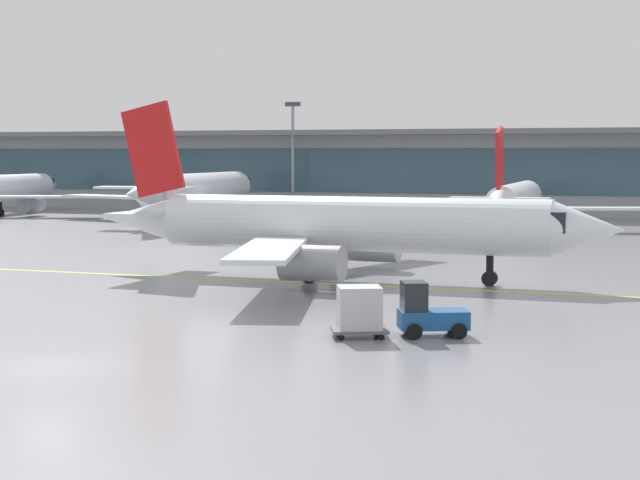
# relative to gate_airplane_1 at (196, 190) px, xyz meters

# --- Properties ---
(ground_plane) EXTENTS (400.00, 400.00, 0.00)m
(ground_plane) POSITION_rel_gate_airplane_1_xyz_m (28.27, -69.93, -3.18)
(ground_plane) COLOR gray
(taxiway_centreline_stripe) EXTENTS (110.00, 1.73, 0.01)m
(taxiway_centreline_stripe) POSITION_rel_gate_airplane_1_xyz_m (30.60, -45.91, -3.18)
(taxiway_centreline_stripe) COLOR yellow
(taxiway_centreline_stripe) RESTS_ON ground_plane
(terminal_concourse) EXTENTS (192.80, 11.00, 9.60)m
(terminal_concourse) POSITION_rel_gate_airplane_1_xyz_m (28.27, 22.09, 1.73)
(terminal_concourse) COLOR #9EA3A8
(terminal_concourse) RESTS_ON ground_plane
(gate_airplane_1) EXTENTS (29.78, 32.06, 10.62)m
(gate_airplane_1) POSITION_rel_gate_airplane_1_xyz_m (0.00, 0.00, 0.00)
(gate_airplane_1) COLOR silver
(gate_airplane_1) RESTS_ON ground_plane
(gate_airplane_2) EXTENTS (25.73, 27.65, 9.17)m
(gate_airplane_2) POSITION_rel_gate_airplane_1_xyz_m (32.97, -1.95, -0.44)
(gate_airplane_2) COLOR white
(gate_airplane_2) RESTS_ON ground_plane
(taxiing_regional_jet) EXTENTS (30.06, 28.03, 9.98)m
(taxiing_regional_jet) POSITION_rel_gate_airplane_1_xyz_m (30.21, -43.91, -0.19)
(taxiing_regional_jet) COLOR white
(taxiing_regional_jet) RESTS_ON ground_plane
(baggage_tug) EXTENTS (2.94, 2.41, 2.10)m
(baggage_tug) POSITION_rel_gate_airplane_1_xyz_m (38.66, -60.13, -2.29)
(baggage_tug) COLOR #194C8C
(baggage_tug) RESTS_ON ground_plane
(cargo_dolly_lead) EXTENTS (2.57, 2.31, 1.94)m
(cargo_dolly_lead) POSITION_rel_gate_airplane_1_xyz_m (36.27, -61.18, -2.13)
(cargo_dolly_lead) COLOR #595B60
(cargo_dolly_lead) RESTS_ON ground_plane
(apron_light_mast_1) EXTENTS (1.80, 0.36, 12.79)m
(apron_light_mast_1) POSITION_rel_gate_airplane_1_xyz_m (4.71, 15.70, 3.89)
(apron_light_mast_1) COLOR gray
(apron_light_mast_1) RESTS_ON ground_plane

